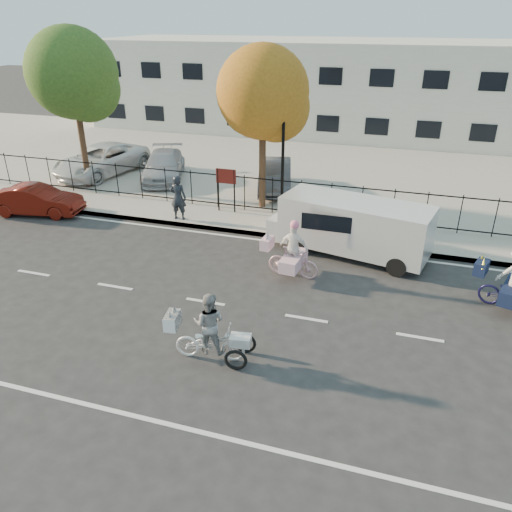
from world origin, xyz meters
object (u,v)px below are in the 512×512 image
at_px(lot_car_b, 101,160).
at_px(lamppost, 283,144).
at_px(red_sedan, 37,200).
at_px(lot_car_c, 275,175).
at_px(lot_car_a, 163,166).
at_px(white_van, 352,225).
at_px(zebra_trike, 210,334).
at_px(pedestrian, 178,198).
at_px(unicorn_bike, 292,256).

bearing_deg(lot_car_b, lamppost, -5.96).
height_order(red_sedan, lot_car_c, lot_car_c).
xyz_separation_m(lot_car_b, lot_car_c, (9.08, 0.22, -0.06)).
relative_size(lamppost, lot_car_b, 0.81).
height_order(lot_car_a, lot_car_c, lot_car_c).
relative_size(white_van, lot_car_a, 1.28).
distance_m(lamppost, lot_car_c, 4.22).
relative_size(zebra_trike, red_sedan, 0.56).
height_order(pedestrian, lot_car_a, pedestrian).
relative_size(red_sedan, lot_car_b, 0.70).
xyz_separation_m(zebra_trike, white_van, (2.43, 6.90, 0.38)).
height_order(unicorn_bike, lot_car_b, unicorn_bike).
xyz_separation_m(white_van, red_sedan, (-12.95, 0.00, -0.46)).
bearing_deg(unicorn_bike, red_sedan, 84.97).
height_order(unicorn_bike, pedestrian, pedestrian).
bearing_deg(lamppost, white_van, -36.88).
bearing_deg(zebra_trike, white_van, -27.66).
height_order(unicorn_bike, red_sedan, unicorn_bike).
height_order(white_van, lot_car_a, white_van).
height_order(lamppost, zebra_trike, lamppost).
bearing_deg(lamppost, zebra_trike, -86.01).
bearing_deg(lot_car_a, unicorn_bike, -62.73).
bearing_deg(pedestrian, lot_car_a, -62.60).
xyz_separation_m(white_van, lot_car_b, (-13.35, 5.43, -0.18)).
distance_m(pedestrian, lot_car_c, 5.42).
distance_m(zebra_trike, lot_car_a, 14.68).
distance_m(pedestrian, lot_car_b, 7.84).
height_order(red_sedan, lot_car_b, lot_car_b).
bearing_deg(lot_car_c, red_sedan, -161.62).
relative_size(pedestrian, lot_car_a, 0.40).
relative_size(zebra_trike, unicorn_bike, 1.09).
distance_m(unicorn_bike, pedestrian, 6.23).
bearing_deg(lamppost, unicorn_bike, -71.24).
relative_size(red_sedan, lot_car_c, 0.90).
distance_m(lamppost, white_van, 4.34).
distance_m(lot_car_a, lot_car_c, 5.73).
xyz_separation_m(zebra_trike, pedestrian, (-4.51, 7.82, 0.36)).
distance_m(white_van, red_sedan, 12.96).
xyz_separation_m(lamppost, pedestrian, (-3.86, -1.37, -2.07)).
bearing_deg(red_sedan, lot_car_c, -67.17).
bearing_deg(lot_car_b, lot_car_c, 12.33).
xyz_separation_m(white_van, lot_car_c, (-4.27, 5.64, -0.24)).
distance_m(unicorn_bike, red_sedan, 11.62).
bearing_deg(red_sedan, lamppost, -87.10).
relative_size(lot_car_b, lot_car_c, 1.29).
bearing_deg(lot_car_a, lot_car_c, -20.14).
relative_size(lamppost, lot_car_c, 1.05).
distance_m(lamppost, lot_car_b, 10.98).
xyz_separation_m(lamppost, unicorn_bike, (1.52, -4.48, -2.41)).
bearing_deg(lot_car_a, lot_car_b, 164.49).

